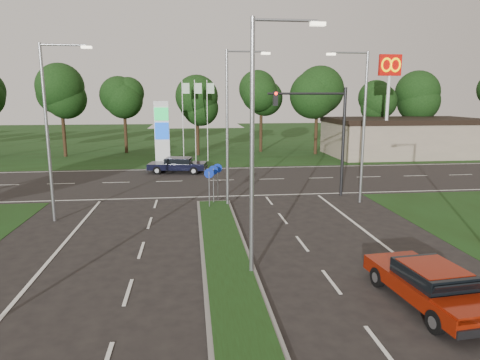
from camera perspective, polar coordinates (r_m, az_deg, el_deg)
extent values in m
cube|color=black|center=(63.95, -5.45, 5.26)|extent=(160.00, 50.00, 0.02)
cube|color=black|center=(33.26, -4.24, -0.09)|extent=(160.00, 12.00, 0.02)
cube|color=slate|center=(14.18, -0.61, -15.57)|extent=(2.00, 26.00, 0.12)
cube|color=gray|center=(50.53, 20.96, 5.32)|extent=(16.00, 9.00, 4.00)
cylinder|color=gray|center=(14.89, 1.61, 3.66)|extent=(0.16, 0.16, 9.00)
cylinder|color=gray|center=(15.17, 6.10, 20.42)|extent=(2.20, 0.10, 0.10)
cube|color=#FFF2CC|center=(15.42, 10.33, 19.78)|extent=(0.50, 0.22, 0.12)
cylinder|color=gray|center=(24.78, -1.72, 6.62)|extent=(0.16, 0.16, 9.00)
cylinder|color=gray|center=(24.94, 0.85, 16.78)|extent=(2.20, 0.10, 0.10)
cube|color=#FFF2CC|center=(25.10, 3.44, 16.49)|extent=(0.50, 0.22, 0.12)
cylinder|color=gray|center=(23.80, -24.29, 5.47)|extent=(0.16, 0.16, 9.00)
cylinder|color=gray|center=(23.54, -22.52, 16.31)|extent=(2.20, 0.10, 0.10)
cube|color=#FFF2CC|center=(23.27, -19.79, 16.31)|extent=(0.50, 0.22, 0.12)
cylinder|color=gray|center=(26.76, 16.17, 6.52)|extent=(0.16, 0.16, 9.00)
cylinder|color=gray|center=(26.40, 14.41, 16.13)|extent=(2.20, 0.10, 0.10)
cube|color=#FFF2CC|center=(26.03, 12.05, 16.08)|extent=(0.50, 0.22, 0.12)
cylinder|color=black|center=(28.52, 13.59, 4.88)|extent=(0.20, 0.20, 7.00)
cylinder|color=black|center=(27.60, 8.91, 11.31)|extent=(5.00, 0.14, 0.14)
cube|color=black|center=(27.14, 4.75, 10.78)|extent=(0.28, 0.28, 0.90)
sphere|color=#FF190C|center=(26.96, 4.83, 11.41)|extent=(0.20, 0.20, 0.20)
cylinder|color=gray|center=(24.71, -4.12, -1.39)|extent=(0.06, 0.06, 2.20)
cylinder|color=#0C26A5|center=(24.52, -4.15, 0.89)|extent=(0.56, 0.04, 0.56)
cylinder|color=gray|center=(25.70, -3.55, -0.90)|extent=(0.06, 0.06, 2.20)
cylinder|color=#0C26A5|center=(25.51, -3.58, 1.30)|extent=(0.56, 0.04, 0.56)
cylinder|color=gray|center=(26.40, -2.99, -0.57)|extent=(0.06, 0.06, 2.20)
cylinder|color=#0C26A5|center=(26.22, -3.01, 1.57)|extent=(0.56, 0.04, 0.56)
cube|color=silver|center=(41.84, -10.36, 6.20)|extent=(1.40, 0.30, 6.00)
cube|color=#0CA53F|center=(41.55, -10.46, 8.65)|extent=(1.30, 0.08, 1.20)
cube|color=#0C3FBF|center=(41.64, -10.38, 6.46)|extent=(1.30, 0.08, 1.60)
cylinder|color=silver|center=(42.68, -7.62, 7.72)|extent=(0.08, 0.08, 8.00)
cube|color=#B2D8B2|center=(42.62, -7.25, 12.03)|extent=(0.70, 0.02, 1.00)
cylinder|color=silver|center=(42.68, -5.99, 7.76)|extent=(0.08, 0.08, 8.00)
cube|color=#B2D8B2|center=(42.63, -5.60, 12.07)|extent=(0.70, 0.02, 1.00)
cylinder|color=silver|center=(42.71, -4.37, 7.79)|extent=(0.08, 0.08, 8.00)
cube|color=#B2D8B2|center=(42.67, -3.95, 12.09)|extent=(0.70, 0.02, 1.00)
cylinder|color=silver|center=(45.00, 19.01, 8.67)|extent=(0.30, 0.30, 10.00)
cube|color=#BF0C07|center=(45.07, 19.37, 14.26)|extent=(2.20, 0.35, 2.00)
torus|color=#FFC600|center=(44.68, 18.96, 14.31)|extent=(1.06, 0.16, 1.06)
torus|color=#FFC600|center=(45.07, 20.03, 14.22)|extent=(1.06, 0.16, 1.06)
cylinder|color=black|center=(48.81, -5.10, 6.07)|extent=(0.36, 0.36, 4.40)
sphere|color=black|center=(48.63, -5.19, 11.12)|extent=(6.00, 6.00, 6.00)
sphere|color=black|center=(48.45, -4.84, 12.31)|extent=(4.80, 4.80, 4.80)
cube|color=maroon|center=(14.95, 23.98, -12.86)|extent=(2.41, 4.93, 0.49)
cube|color=black|center=(14.71, 24.34, -11.33)|extent=(1.86, 2.25, 0.45)
cube|color=maroon|center=(14.63, 24.41, -10.51)|extent=(1.72, 1.86, 0.04)
cylinder|color=black|center=(15.74, 17.88, -12.23)|extent=(0.28, 0.69, 0.67)
cylinder|color=black|center=(16.68, 23.31, -11.28)|extent=(0.28, 0.69, 0.67)
cylinder|color=black|center=(13.48, 24.64, -16.85)|extent=(0.28, 0.69, 0.67)
cube|color=black|center=(36.85, -8.34, 1.87)|extent=(5.09, 2.77, 0.49)
cube|color=black|center=(36.76, -8.21, 2.59)|extent=(2.38, 2.01, 0.46)
cube|color=black|center=(36.73, -8.22, 2.95)|extent=(1.98, 1.85, 0.04)
cylinder|color=black|center=(36.36, -10.99, 1.24)|extent=(0.71, 0.33, 0.68)
cylinder|color=black|center=(38.10, -10.33, 1.71)|extent=(0.71, 0.33, 0.68)
cylinder|color=black|center=(35.73, -6.19, 1.21)|extent=(0.71, 0.33, 0.68)
cylinder|color=black|center=(37.50, -5.74, 1.68)|extent=(0.71, 0.33, 0.68)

